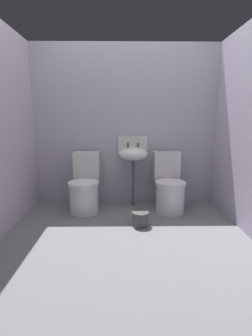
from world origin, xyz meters
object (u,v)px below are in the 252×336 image
object	(u,v)px
toilet_left	(85,187)
sink	(133,154)
toilet_right	(169,187)
bucket	(140,218)

from	to	relation	value
toilet_left	sink	xyz separation A→B (m)	(0.66, 0.19, 0.43)
toilet_right	toilet_left	bearing A→B (deg)	-1.52
toilet_left	toilet_right	size ratio (longest dim) A/B	1.00
toilet_left	toilet_right	distance (m)	1.14
toilet_left	bucket	distance (m)	0.91
sink	toilet_right	bearing A→B (deg)	-21.26
toilet_right	bucket	bearing A→B (deg)	49.07
sink	bucket	bearing A→B (deg)	-85.10
toilet_left	toilet_right	bearing A→B (deg)	-178.71
toilet_right	sink	distance (m)	0.68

